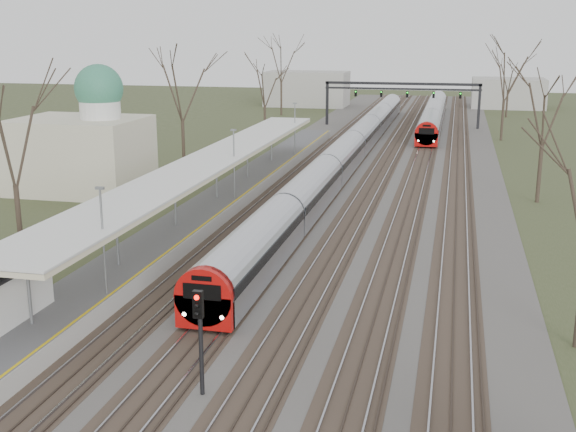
# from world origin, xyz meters

# --- Properties ---
(track_bed) EXTENTS (24.00, 160.00, 0.22)m
(track_bed) POSITION_xyz_m (0.26, 55.00, 0.06)
(track_bed) COLOR #474442
(track_bed) RESTS_ON ground
(platform) EXTENTS (3.50, 69.00, 1.00)m
(platform) POSITION_xyz_m (-9.05, 37.50, 0.50)
(platform) COLOR #9E9B93
(platform) RESTS_ON ground
(canopy) EXTENTS (4.10, 50.00, 3.11)m
(canopy) POSITION_xyz_m (-9.05, 32.99, 3.93)
(canopy) COLOR slate
(canopy) RESTS_ON platform
(dome_building) EXTENTS (10.00, 8.00, 10.30)m
(dome_building) POSITION_xyz_m (-21.71, 38.00, 3.72)
(dome_building) COLOR beige
(dome_building) RESTS_ON ground
(signal_gantry) EXTENTS (21.00, 0.59, 6.08)m
(signal_gantry) POSITION_xyz_m (0.29, 84.99, 4.91)
(signal_gantry) COLOR black
(signal_gantry) RESTS_ON ground
(tree_west_near) EXTENTS (5.00, 5.00, 10.30)m
(tree_west_near) POSITION_xyz_m (-16.00, 20.00, 7.29)
(tree_west_near) COLOR #2D231C
(tree_west_near) RESTS_ON ground
(tree_west_far) EXTENTS (5.50, 5.50, 11.33)m
(tree_west_far) POSITION_xyz_m (-17.00, 48.00, 8.02)
(tree_west_far) COLOR #2D231C
(tree_west_far) RESTS_ON ground
(tree_east_far) EXTENTS (5.00, 5.00, 10.30)m
(tree_east_far) POSITION_xyz_m (14.00, 42.00, 7.29)
(tree_east_far) COLOR #2D231C
(tree_east_far) RESTS_ON ground
(train_near) EXTENTS (2.62, 90.21, 3.05)m
(train_near) POSITION_xyz_m (-2.50, 57.48, 1.48)
(train_near) COLOR #B0B2BA
(train_near) RESTS_ON ground
(train_far) EXTENTS (2.62, 45.21, 3.05)m
(train_far) POSITION_xyz_m (4.50, 88.72, 1.48)
(train_far) COLOR #B0B2BA
(train_far) RESTS_ON ground
(signal_post) EXTENTS (0.35, 0.45, 4.10)m
(signal_post) POSITION_xyz_m (-0.75, 7.50, 2.72)
(signal_post) COLOR black
(signal_post) RESTS_ON ground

